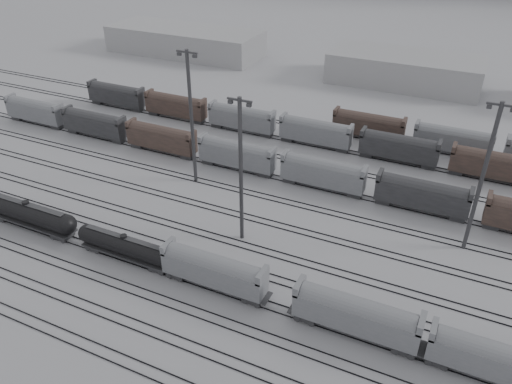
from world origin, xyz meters
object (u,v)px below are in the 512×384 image
at_px(hopper_car_c, 497,360).
at_px(hopper_car_a, 214,269).
at_px(tank_car_a, 28,213).
at_px(hopper_car_b, 356,314).
at_px(tank_car_b, 125,246).
at_px(light_mast_c, 241,169).

bearing_deg(hopper_car_c, hopper_car_a, 180.00).
bearing_deg(hopper_car_a, tank_car_a, 180.00).
height_order(hopper_car_a, hopper_car_b, hopper_car_b).
distance_m(tank_car_a, hopper_car_b, 52.03).
relative_size(tank_car_a, tank_car_b, 1.14).
xyz_separation_m(hopper_car_c, light_mast_c, (-36.06, 11.67, 8.88)).
relative_size(hopper_car_a, hopper_car_b, 0.97).
bearing_deg(tank_car_b, tank_car_a, 180.00).
bearing_deg(light_mast_c, hopper_car_a, -81.41).
xyz_separation_m(hopper_car_a, light_mast_c, (-1.76, 11.67, 8.77)).
height_order(tank_car_b, light_mast_c, light_mast_c).
bearing_deg(hopper_car_c, tank_car_a, 180.00).
distance_m(hopper_car_a, hopper_car_b, 19.03).
bearing_deg(tank_car_a, hopper_car_a, -0.00).
distance_m(tank_car_b, light_mast_c, 19.78).
height_order(tank_car_b, hopper_car_a, hopper_car_a).
bearing_deg(light_mast_c, tank_car_a, -159.51).
bearing_deg(hopper_car_a, light_mast_c, 98.59).
xyz_separation_m(tank_car_a, hopper_car_c, (67.29, -0.00, 0.47)).
distance_m(hopper_car_a, hopper_car_c, 34.29).
height_order(hopper_car_b, light_mast_c, light_mast_c).
xyz_separation_m(tank_car_b, hopper_car_a, (14.47, -0.00, 0.90)).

